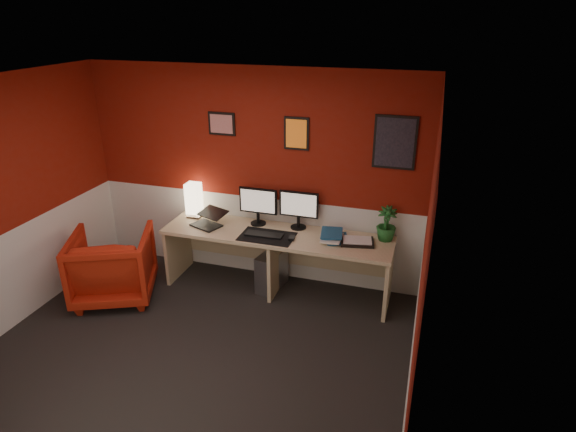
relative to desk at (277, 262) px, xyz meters
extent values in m
cube|color=black|center=(-0.41, -1.41, -0.36)|extent=(4.00, 3.50, 0.01)
cube|color=white|center=(-0.41, -1.41, 2.13)|extent=(4.00, 3.50, 0.01)
cube|color=maroon|center=(-0.41, 0.34, 0.89)|extent=(4.00, 0.01, 2.50)
cube|color=maroon|center=(-0.41, -3.16, 0.89)|extent=(4.00, 0.01, 2.50)
cube|color=maroon|center=(1.59, -1.41, 0.89)|extent=(0.01, 3.50, 2.50)
cube|color=silver|center=(-0.41, 0.34, 0.14)|extent=(4.00, 0.01, 1.00)
cube|color=silver|center=(-2.40, -1.41, 0.14)|extent=(0.01, 3.50, 1.00)
cube|color=silver|center=(1.59, -1.41, 0.14)|extent=(0.01, 3.50, 1.00)
cube|color=tan|center=(0.00, 0.00, 0.00)|extent=(2.60, 0.65, 0.73)
cube|color=#FFE5B2|center=(-1.10, 0.18, 0.56)|extent=(0.16, 0.16, 0.40)
cube|color=black|center=(-0.84, -0.05, 0.47)|extent=(0.39, 0.33, 0.22)
cube|color=black|center=(-0.29, 0.19, 0.66)|extent=(0.45, 0.06, 0.58)
cube|color=black|center=(0.19, 0.22, 0.66)|extent=(0.45, 0.06, 0.58)
cube|color=black|center=(-0.08, -0.11, 0.37)|extent=(0.60, 0.38, 0.01)
cube|color=black|center=(-0.11, -0.10, 0.38)|extent=(0.42, 0.15, 0.02)
cube|color=black|center=(0.21, -0.10, 0.39)|extent=(0.07, 0.11, 0.03)
imported|color=navy|center=(0.57, 0.00, 0.38)|extent=(0.30, 0.36, 0.03)
imported|color=silver|center=(0.53, -0.01, 0.40)|extent=(0.22, 0.29, 0.02)
imported|color=navy|center=(0.50, 0.03, 0.43)|extent=(0.28, 0.34, 0.03)
cube|color=black|center=(0.90, 0.02, 0.38)|extent=(0.39, 0.31, 0.03)
imported|color=#19591E|center=(1.18, 0.20, 0.55)|extent=(0.24, 0.24, 0.38)
cube|color=#99999E|center=(-0.08, 0.04, -0.14)|extent=(0.29, 0.48, 0.45)
imported|color=red|center=(-1.72, -0.66, 0.03)|extent=(1.12, 1.13, 0.79)
cube|color=red|center=(-0.75, 0.33, 1.49)|extent=(0.32, 0.02, 0.26)
cube|color=orange|center=(0.13, 0.33, 1.44)|extent=(0.28, 0.02, 0.36)
cube|color=black|center=(1.18, 0.33, 1.42)|extent=(0.44, 0.02, 0.56)
camera|label=1|loc=(1.56, -4.67, 2.69)|focal=30.33mm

